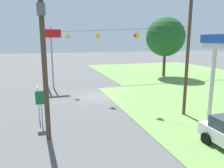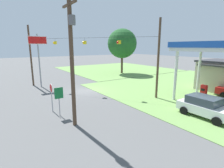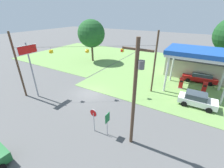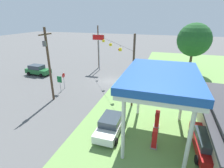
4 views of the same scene
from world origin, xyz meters
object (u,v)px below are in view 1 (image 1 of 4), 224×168
Objects in this scene: route_sign at (41,101)px; utility_pole_main at (44,52)px; stop_sign_roadside at (38,95)px; stop_sign_overhead at (51,44)px; tree_west_verge at (165,37)px.

utility_pole_main reaches higher than route_sign.
route_sign is (1.36, 0.22, -0.10)m from stop_sign_roadside.
route_sign is at bearing -5.68° from stop_sign_overhead.
route_sign is 24.41m from tree_west_verge.
stop_sign_roadside is 0.28× the size of utility_pole_main.
stop_sign_overhead is 12.51m from route_sign.
stop_sign_roadside is 11.21m from stop_sign_overhead.
stop_sign_roadside is 23.72m from tree_west_verge.
stop_sign_roadside is 1.38m from route_sign.
stop_sign_roadside is at bearing -52.31° from tree_west_verge.
stop_sign_overhead is at bearing -7.57° from stop_sign_roadside.
utility_pole_main reaches higher than stop_sign_overhead.
tree_west_verge is (-17.89, 17.87, 1.09)m from utility_pole_main.
utility_pole_main is at bearing -3.30° from stop_sign_overhead.
stop_sign_roadside is at bearing -170.82° from utility_pole_main.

